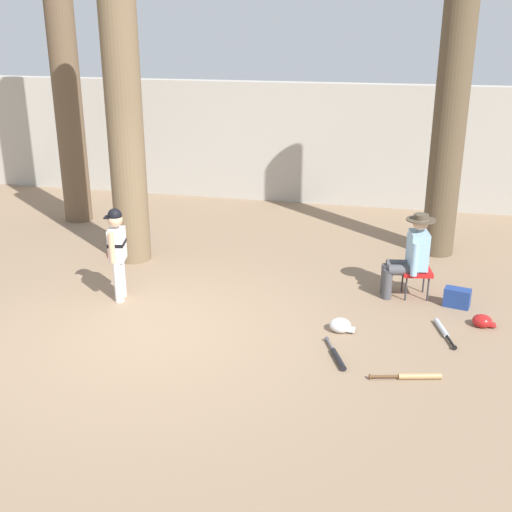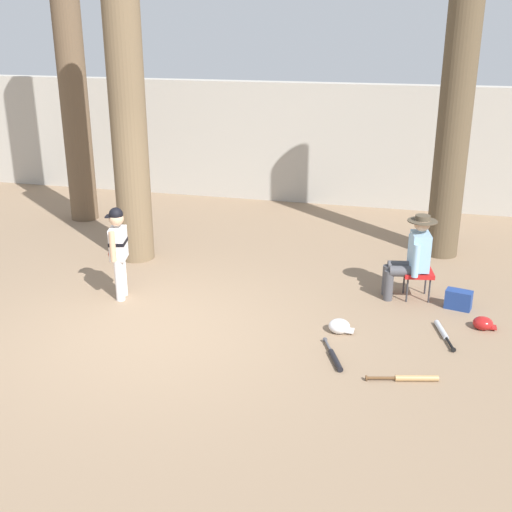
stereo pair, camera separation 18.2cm
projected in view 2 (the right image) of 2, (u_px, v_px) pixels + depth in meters
The scene contains 14 objects.
ground_plane at pixel (152, 334), 7.94m from camera, with size 60.00×60.00×0.00m, color #897056.
concrete_back_wall at pixel (275, 142), 13.58m from camera, with size 18.00×0.36×2.48m, color #ADA89E.
tree_near_player at pixel (129, 130), 9.80m from camera, with size 0.94×0.94×5.13m.
tree_behind_spectator at pixel (453, 131), 9.98m from camera, with size 0.82×0.82×4.88m.
young_ballplayer at pixel (118, 247), 8.75m from camera, with size 0.41×0.57×1.31m.
folding_stool at pixel (418, 274), 8.86m from camera, with size 0.47×0.47×0.41m.
seated_spectator at pixel (412, 255), 8.77m from camera, with size 0.68×0.54×1.20m.
handbag_beside_stool at pixel (458, 300), 8.60m from camera, with size 0.34×0.18×0.26m, color navy.
tree_far_left at pixel (73, 85), 11.74m from camera, with size 0.70×0.70×5.75m.
bat_black_composite at pixel (334, 358), 7.31m from camera, with size 0.34×0.70×0.07m.
bat_wood_tan at pixel (411, 378), 6.90m from camera, with size 0.77×0.25×0.07m.
bat_aluminum_silver at pixel (443, 332), 7.92m from camera, with size 0.25×0.73×0.07m.
batting_helmet_white at pixel (339, 326), 7.97m from camera, with size 0.32×0.24×0.18m.
batting_helmet_red at pixel (483, 323), 8.06m from camera, with size 0.29×0.22×0.17m.
Camera 2 is at (3.05, -6.56, 3.64)m, focal length 45.06 mm.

